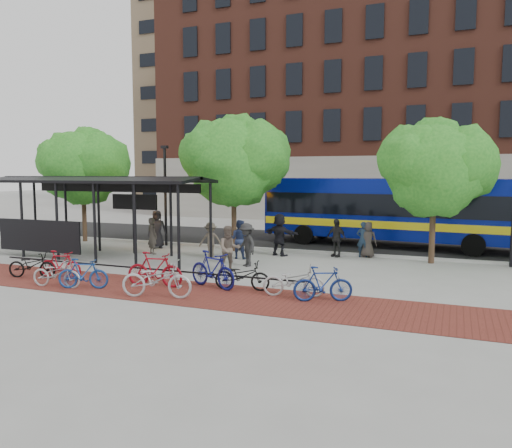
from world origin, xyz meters
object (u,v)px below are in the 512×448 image
at_px(bike_11, 323,284).
at_px(pedestrian_4, 336,238).
at_px(pedestrian_1, 152,236).
at_px(bike_8, 242,276).
at_px(tree_b, 236,158).
at_px(bike_0, 32,265).
at_px(pedestrian_2, 240,239).
at_px(pedestrian_7, 363,239).
at_px(bike_3, 83,274).
at_px(tree_c, 437,165).
at_px(bike_2, 57,273).
at_px(pedestrian_9, 247,245).
at_px(bike_7, 213,270).
at_px(bike_1, 60,264).
at_px(pedestrian_5, 280,235).
at_px(tree_a, 84,164).
at_px(pedestrian_0, 157,229).
at_px(bike_6, 157,279).
at_px(bus_shelter, 94,190).
at_px(pedestrian_6, 368,239).
at_px(pedestrian_3, 211,240).
at_px(bike_5, 155,270).
at_px(bus, 389,208).
at_px(pedestrian_8, 229,249).
at_px(lamp_post_left, 165,192).

height_order(bike_11, pedestrian_4, pedestrian_4).
bearing_deg(pedestrian_1, bike_8, 171.16).
height_order(tree_b, bike_0, tree_b).
height_order(pedestrian_2, pedestrian_7, pedestrian_2).
bearing_deg(bike_3, tree_c, -67.54).
height_order(bike_2, pedestrian_9, pedestrian_9).
xyz_separation_m(bike_7, bike_8, (1.02, 0.07, -0.13)).
relative_size(bike_7, bike_8, 1.12).
xyz_separation_m(tree_b, pedestrian_9, (2.05, -3.56, -3.59)).
distance_m(bike_1, pedestrian_5, 9.41).
bearing_deg(tree_c, tree_a, 180.00).
height_order(pedestrian_0, pedestrian_5, pedestrian_5).
height_order(tree_b, bike_7, tree_b).
bearing_deg(bike_2, pedestrian_1, 0.58).
relative_size(bike_2, bike_6, 0.82).
bearing_deg(bike_8, pedestrian_0, 38.72).
bearing_deg(pedestrian_2, tree_a, -6.40).
bearing_deg(bike_7, pedestrian_7, -3.81).
relative_size(bus_shelter, tree_a, 1.72).
bearing_deg(pedestrian_6, tree_c, 174.18).
relative_size(tree_a, pedestrian_3, 3.94).
distance_m(tree_c, bike_5, 12.08).
xyz_separation_m(pedestrian_0, pedestrian_7, (10.01, 1.13, -0.16)).
xyz_separation_m(bus, pedestrian_4, (-1.78, -4.15, -1.13)).
relative_size(tree_b, bike_3, 3.91).
distance_m(bike_2, pedestrian_8, 6.10).
height_order(pedestrian_7, pedestrian_9, pedestrian_9).
height_order(bike_5, pedestrian_9, pedestrian_9).
xyz_separation_m(bike_3, pedestrian_1, (-1.86, 6.77, 0.35)).
height_order(tree_b, pedestrian_3, tree_b).
relative_size(bus_shelter, pedestrian_8, 6.04).
xyz_separation_m(lamp_post_left, pedestrian_9, (6.15, -3.81, -1.87)).
height_order(lamp_post_left, pedestrian_9, lamp_post_left).
height_order(bus_shelter, pedestrian_9, bus_shelter).
height_order(pedestrian_2, pedestrian_9, pedestrian_9).
bearing_deg(bike_5, pedestrian_9, -25.63).
distance_m(bus, bike_3, 15.63).
bearing_deg(pedestrian_0, pedestrian_9, -66.05).
height_order(tree_a, bike_2, tree_a).
bearing_deg(pedestrian_1, tree_a, 5.86).
distance_m(bus_shelter, bike_6, 9.03).
relative_size(pedestrian_3, pedestrian_4, 0.92).
relative_size(bike_3, pedestrian_6, 1.04).
relative_size(bike_0, pedestrian_7, 1.12).
xyz_separation_m(bike_3, pedestrian_4, (6.18, 9.22, 0.35)).
distance_m(bus_shelter, pedestrian_9, 7.59).
bearing_deg(pedestrian_1, bus, -118.05).
xyz_separation_m(bike_2, bike_7, (4.76, 1.84, 0.14)).
xyz_separation_m(bike_0, bike_7, (6.67, 1.03, 0.14)).
relative_size(bike_1, pedestrian_6, 1.03).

